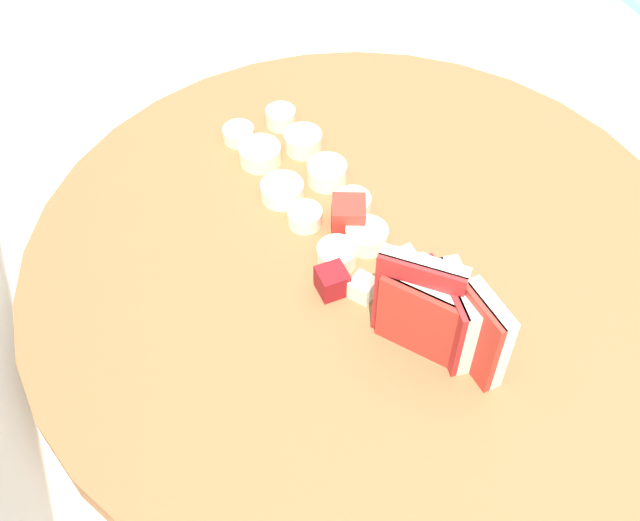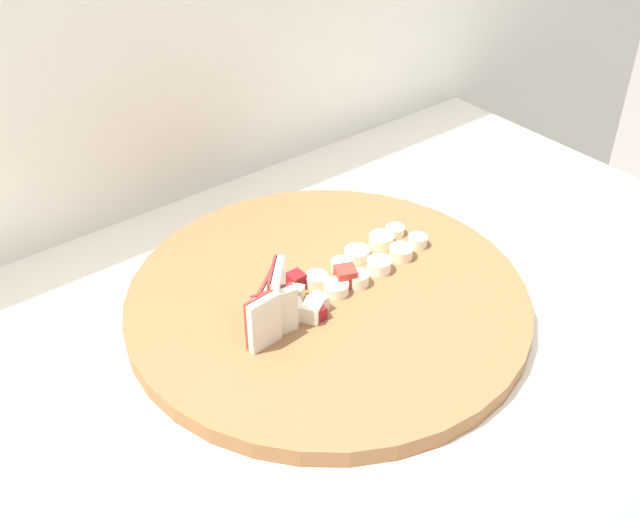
# 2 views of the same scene
# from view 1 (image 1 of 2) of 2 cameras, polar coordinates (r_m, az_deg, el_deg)

# --- Properties ---
(cutting_board) EXTENTS (0.44, 0.44, 0.02)m
(cutting_board) POSITION_cam_1_polar(r_m,az_deg,el_deg) (0.52, 3.16, -0.25)
(cutting_board) COLOR brown
(cutting_board) RESTS_ON tiled_countertop
(apple_wedge_fan) EXTENTS (0.07, 0.05, 0.06)m
(apple_wedge_fan) POSITION_cam_1_polar(r_m,az_deg,el_deg) (0.45, 8.65, -3.94)
(apple_wedge_fan) COLOR #A32323
(apple_wedge_fan) RESTS_ON cutting_board
(apple_dice_pile) EXTENTS (0.11, 0.08, 0.02)m
(apple_dice_pile) POSITION_cam_1_polar(r_m,az_deg,el_deg) (0.49, 5.00, -0.63)
(apple_dice_pile) COLOR maroon
(apple_dice_pile) RESTS_ON cutting_board
(banana_slice_rows) EXTENTS (0.17, 0.07, 0.01)m
(banana_slice_rows) POSITION_cam_1_polar(r_m,az_deg,el_deg) (0.55, -1.00, 5.74)
(banana_slice_rows) COLOR #F4EAC6
(banana_slice_rows) RESTS_ON cutting_board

